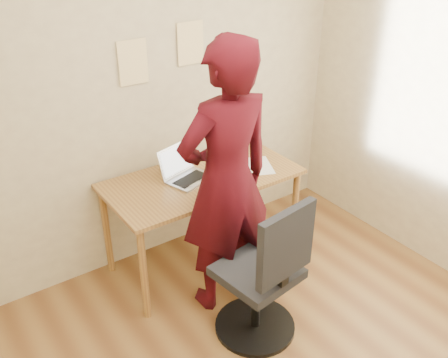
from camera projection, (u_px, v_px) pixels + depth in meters
room at (313, 197)px, 2.15m from camera, size 3.58×3.58×2.78m
desk at (202, 187)px, 3.63m from camera, size 1.40×0.70×0.74m
laptop at (185, 172)px, 3.54m from camera, size 0.38×0.36×0.23m
paper_sheet at (257, 166)px, 3.73m from camera, size 0.31×0.36×0.00m
phone at (240, 181)px, 3.52m from camera, size 0.12×0.13×0.01m
wall_note_left at (133, 62)px, 3.31m from camera, size 0.21×0.00×0.30m
wall_note_mid at (191, 43)px, 3.50m from camera, size 0.21×0.00×0.30m
wall_note_right at (234, 56)px, 3.76m from camera, size 0.18×0.00×0.24m
office_chair at (265, 281)px, 3.05m from camera, size 0.53×0.53×1.01m
person at (226, 182)px, 3.13m from camera, size 0.68×0.46×1.86m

